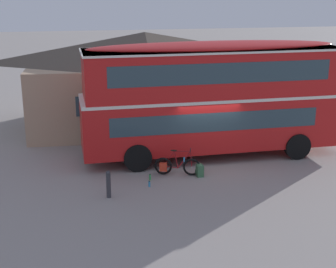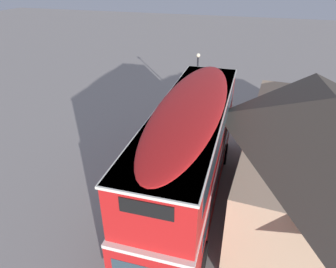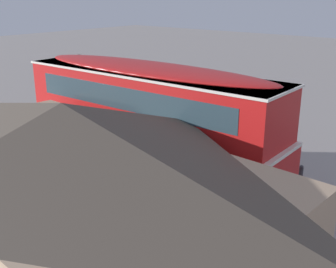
% 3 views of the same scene
% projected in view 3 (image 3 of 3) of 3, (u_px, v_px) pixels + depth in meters
% --- Properties ---
extents(ground_plane, '(120.00, 120.00, 0.00)m').
position_uv_depth(ground_plane, '(170.00, 183.00, 16.79)').
color(ground_plane, gray).
extents(double_decker_bus, '(10.87, 2.85, 4.79)m').
position_uv_depth(double_decker_bus, '(149.00, 121.00, 15.75)').
color(double_decker_bus, black).
rests_on(double_decker_bus, ground).
extents(touring_bicycle, '(1.72, 0.65, 1.04)m').
position_uv_depth(touring_bicycle, '(219.00, 174.00, 16.71)').
color(touring_bicycle, black).
rests_on(touring_bicycle, ground).
extents(backpack_on_ground, '(0.31, 0.35, 0.50)m').
position_uv_depth(backpack_on_ground, '(205.00, 169.00, 17.47)').
color(backpack_on_ground, '#386642').
rests_on(backpack_on_ground, ground).
extents(water_bottle_green_metal, '(0.07, 0.07, 0.25)m').
position_uv_depth(water_bottle_green_metal, '(246.00, 185.00, 16.39)').
color(water_bottle_green_metal, green).
rests_on(water_bottle_green_metal, ground).
extents(water_bottle_blue_sports, '(0.08, 0.08, 0.23)m').
position_uv_depth(water_bottle_blue_sports, '(257.00, 181.00, 16.77)').
color(water_bottle_blue_sports, '#338CBF').
rests_on(water_bottle_blue_sports, ground).
extents(pub_building, '(11.98, 7.21, 4.72)m').
position_uv_depth(pub_building, '(68.00, 191.00, 10.74)').
color(pub_building, tan).
rests_on(pub_building, ground).
extents(kerb_bollard, '(0.16, 0.16, 0.97)m').
position_uv_depth(kerb_bollard, '(301.00, 176.00, 16.20)').
color(kerb_bollard, '#333338').
rests_on(kerb_bollard, ground).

